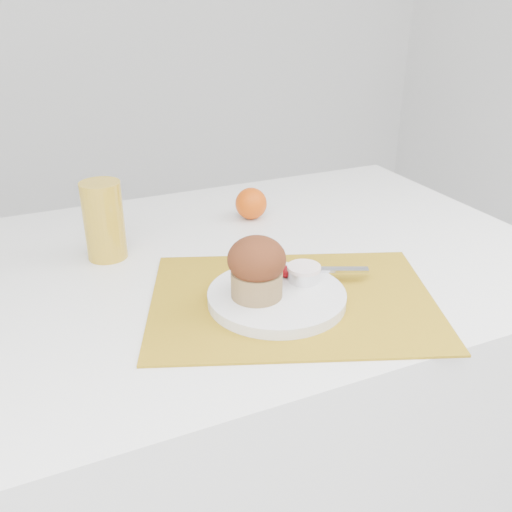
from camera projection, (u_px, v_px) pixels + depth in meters
name	position (u px, v px, depth m)	size (l,w,h in m)	color
table	(236.00, 416.00, 1.22)	(1.20, 0.80, 0.75)	white
placemat	(292.00, 300.00, 0.92)	(0.45, 0.33, 0.00)	#A67E17
plate	(277.00, 297.00, 0.90)	(0.22, 0.22, 0.02)	white
ramekin	(304.00, 274.00, 0.93)	(0.05, 0.05, 0.02)	silver
cream	(304.00, 268.00, 0.93)	(0.06, 0.06, 0.01)	white
raspberry_near	(269.00, 269.00, 0.95)	(0.02, 0.02, 0.02)	#500202
raspberry_far	(286.00, 271.00, 0.94)	(0.02, 0.02, 0.02)	#570206
butter_knife	(310.00, 270.00, 0.96)	(0.20, 0.02, 0.00)	silver
orange	(251.00, 204.00, 1.23)	(0.07, 0.07, 0.07)	#DE5007
juice_glass	(104.00, 221.00, 1.03)	(0.07, 0.07, 0.15)	gold
muffin	(257.00, 267.00, 0.87)	(0.10, 0.10, 0.10)	#977749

